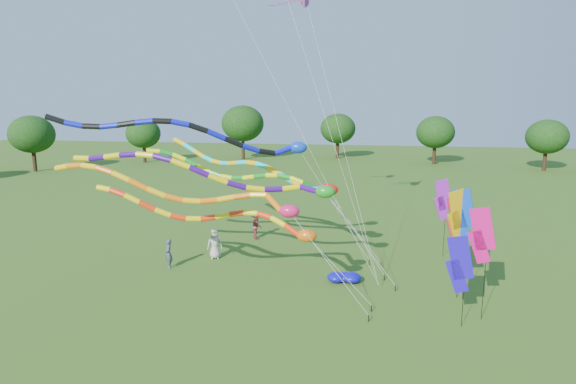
% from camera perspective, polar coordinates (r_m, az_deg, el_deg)
% --- Properties ---
extents(ground, '(160.00, 160.00, 0.00)m').
position_cam_1_polar(ground, '(21.18, 3.88, -15.29)').
color(ground, '#305B18').
rests_on(ground, ground).
extents(tree_ring, '(119.26, 117.65, 9.57)m').
position_cam_1_polar(tree_ring, '(13.40, 27.53, -7.96)').
color(tree_ring, '#382314').
rests_on(tree_ring, ground).
extents(tube_kite_red, '(12.73, 1.13, 5.89)m').
position_cam_1_polar(tube_kite_red, '(22.37, -6.77, -3.18)').
color(tube_kite_red, black).
rests_on(tube_kite_red, ground).
extents(tube_kite_orange, '(13.83, 1.24, 7.16)m').
position_cam_1_polar(tube_kite_orange, '(21.11, -10.21, -0.23)').
color(tube_kite_orange, black).
rests_on(tube_kite_orange, ground).
extents(tube_kite_purple, '(15.79, 1.72, 7.47)m').
position_cam_1_polar(tube_kite_purple, '(23.47, -6.98, 1.79)').
color(tube_kite_purple, black).
rests_on(tube_kite_purple, ground).
extents(tube_kite_blue, '(15.85, 4.88, 9.15)m').
position_cam_1_polar(tube_kite_blue, '(25.15, -9.33, 6.50)').
color(tube_kite_blue, black).
rests_on(tube_kite_blue, ground).
extents(tube_kite_cyan, '(13.78, 6.67, 7.26)m').
position_cam_1_polar(tube_kite_cyan, '(28.47, -2.97, 2.51)').
color(tube_kite_cyan, black).
rests_on(tube_kite_cyan, ground).
extents(tube_kite_green, '(13.63, 1.47, 7.00)m').
position_cam_1_polar(tube_kite_green, '(27.65, -3.53, 1.85)').
color(tube_kite_green, black).
rests_on(tube_kite_green, ground).
extents(banner_pole_blue_a, '(1.16, 0.25, 3.96)m').
position_cam_1_polar(banner_pole_blue_a, '(21.10, 19.65, -8.10)').
color(banner_pole_blue_a, black).
rests_on(banner_pole_blue_a, ground).
extents(banner_pole_violet, '(1.11, 0.50, 4.77)m').
position_cam_1_polar(banner_pole_violet, '(29.78, 17.85, -0.88)').
color(banner_pole_violet, black).
rests_on(banner_pole_violet, ground).
extents(banner_pole_blue_b, '(1.11, 0.48, 5.36)m').
position_cam_1_polar(banner_pole_blue_b, '(23.68, 20.02, -2.55)').
color(banner_pole_blue_b, black).
rests_on(banner_pole_blue_b, ground).
extents(banner_pole_magenta_b, '(1.13, 0.44, 4.98)m').
position_cam_1_polar(banner_pole_magenta_b, '(21.85, 21.97, -4.83)').
color(banner_pole_magenta_b, black).
rests_on(banner_pole_magenta_b, ground).
extents(banner_pole_red, '(1.14, 0.39, 4.71)m').
position_cam_1_polar(banner_pole_red, '(25.27, 19.35, -3.19)').
color(banner_pole_red, black).
rests_on(banner_pole_red, ground).
extents(banner_pole_orange, '(1.10, 0.54, 5.32)m').
position_cam_1_polar(banner_pole_orange, '(23.60, 19.48, -2.66)').
color(banner_pole_orange, black).
rests_on(banner_pole_orange, ground).
extents(blue_nylon_heap, '(1.47, 1.12, 0.41)m').
position_cam_1_polar(blue_nylon_heap, '(25.87, 6.79, -9.86)').
color(blue_nylon_heap, '#0E0DB3').
rests_on(blue_nylon_heap, ground).
extents(person_a, '(1.01, 0.78, 1.82)m').
position_cam_1_polar(person_a, '(29.02, -8.67, -6.06)').
color(person_a, '#BCB4A9').
rests_on(person_a, ground).
extents(person_b, '(0.61, 0.72, 1.68)m').
position_cam_1_polar(person_b, '(27.94, -13.97, -7.11)').
color(person_b, '#464A62').
rests_on(person_b, ground).
extents(person_c, '(0.88, 0.98, 1.68)m').
position_cam_1_polar(person_c, '(32.83, -3.72, -4.06)').
color(person_c, '#99373B').
rests_on(person_c, ground).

